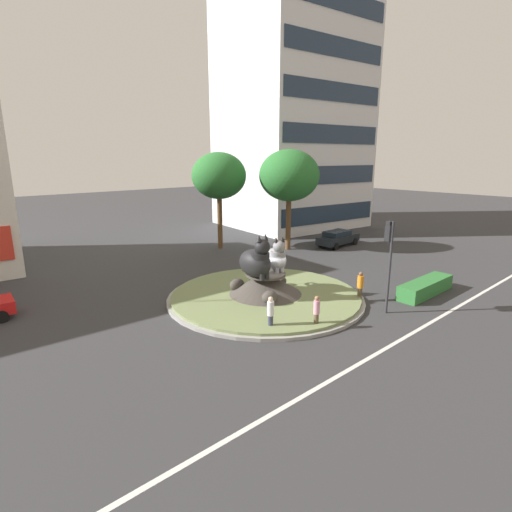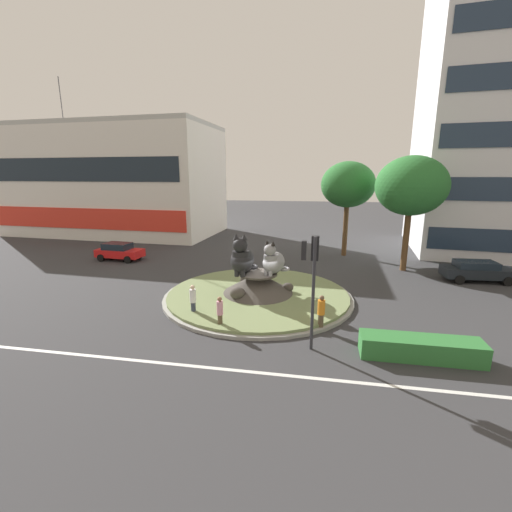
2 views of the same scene
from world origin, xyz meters
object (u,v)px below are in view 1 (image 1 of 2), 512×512
cat_statue_black (256,261)px  pedestrian_orange_shirt (360,286)px  pedestrian_white_shirt (271,313)px  traffic_light_mast (389,247)px  office_tower (292,99)px  broadleaf_tree_behind_island (289,176)px  pedestrian_pink_shirt (317,311)px  cat_statue_grey (276,258)px  sedan_on_far_lane (338,238)px  second_tree_near_tower (219,176)px

cat_statue_black → pedestrian_orange_shirt: 6.28m
cat_statue_black → pedestrian_white_shirt: 4.15m
traffic_light_mast → cat_statue_black: bearing=37.2°
cat_statue_black → office_tower: (21.57, 18.00, 12.26)m
office_tower → pedestrian_orange_shirt: size_ratio=16.39×
traffic_light_mast → pedestrian_white_shirt: 7.24m
office_tower → pedestrian_orange_shirt: 30.77m
cat_statue_black → broadleaf_tree_behind_island: broadleaf_tree_behind_island is taller
broadleaf_tree_behind_island → pedestrian_pink_shirt: 18.31m
cat_statue_black → pedestrian_orange_shirt: (4.77, -3.76, -1.57)m
cat_statue_grey → pedestrian_white_shirt: bearing=-25.5°
cat_statue_grey → broadleaf_tree_behind_island: size_ratio=0.24×
office_tower → sedan_on_far_lane: (-5.67, -11.72, -14.00)m
office_tower → pedestrian_orange_shirt: bearing=-121.4°
pedestrian_white_shirt → sedan_on_far_lane: (17.89, 9.57, -0.16)m
office_tower → cat_statue_grey: bearing=-131.8°
cat_statue_grey → office_tower: 29.26m
cat_statue_black → pedestrian_orange_shirt: cat_statue_black is taller
cat_statue_grey → traffic_light_mast: bearing=43.6°
office_tower → broadleaf_tree_behind_island: size_ratio=3.32×
sedan_on_far_lane → pedestrian_white_shirt: bearing=-154.6°
cat_statue_black → broadleaf_tree_behind_island: bearing=126.4°
cat_statue_black → traffic_light_mast: 7.19m
office_tower → second_tree_near_tower: (-14.51, -5.00, -8.21)m
cat_statue_grey → office_tower: size_ratio=0.07×
broadleaf_tree_behind_island → pedestrian_orange_shirt: (-6.60, -12.24, -5.67)m
pedestrian_white_shirt → sedan_on_far_lane: bearing=167.0°
cat_statue_grey → pedestrian_orange_shirt: (2.91, -4.05, -1.41)m
sedan_on_far_lane → broadleaf_tree_behind_island: bearing=151.4°
sedan_on_far_lane → cat_statue_black: bearing=-161.2°
second_tree_near_tower → pedestrian_white_shirt: size_ratio=4.87×
broadleaf_tree_behind_island → pedestrian_orange_shirt: size_ratio=4.94×
cat_statue_grey → second_tree_near_tower: (5.19, 12.72, 4.20)m
pedestrian_orange_shirt → cat_statue_black: bearing=101.4°
traffic_light_mast → office_tower: office_tower is taller
pedestrian_orange_shirt → second_tree_near_tower: bearing=41.9°
sedan_on_far_lane → traffic_light_mast: bearing=-137.0°
cat_statue_grey → second_tree_near_tower: bearing=179.4°
cat_statue_grey → sedan_on_far_lane: (14.03, 6.00, -1.58)m
cat_statue_black → broadleaf_tree_behind_island: size_ratio=0.29×
office_tower → pedestrian_pink_shirt: 34.25m
pedestrian_pink_shirt → broadleaf_tree_behind_island: bearing=25.4°
traffic_light_mast → broadleaf_tree_behind_island: 16.10m
second_tree_near_tower → broadleaf_tree_behind_island: bearing=-46.4°
traffic_light_mast → pedestrian_pink_shirt: (-4.39, 1.08, -2.76)m
office_tower → traffic_light_mast: bearing=-119.9°
cat_statue_black → cat_statue_grey: size_ratio=1.19×
cat_statue_grey → sedan_on_far_lane: size_ratio=0.45×
traffic_light_mast → broadleaf_tree_behind_island: broadleaf_tree_behind_island is taller
broadleaf_tree_behind_island → pedestrian_orange_shirt: broadleaf_tree_behind_island is taller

